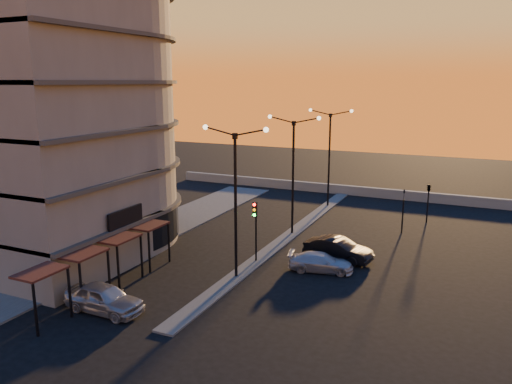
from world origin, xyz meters
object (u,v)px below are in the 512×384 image
object	(u,v)px
car_sedan	(338,249)
traffic_light_main	(255,222)
streetlamp_mid	(293,166)
car_wagon	(321,262)
car_hatchback	(104,298)

from	to	relation	value
car_sedan	traffic_light_main	bearing A→B (deg)	127.31
streetlamp_mid	traffic_light_main	xyz separation A→B (m)	(0.00, -7.13, -2.70)
car_sedan	car_wagon	xyz separation A→B (m)	(-0.45, -2.47, -0.16)
streetlamp_mid	traffic_light_main	size ratio (longest dim) A/B	2.24
car_hatchback	car_wagon	xyz separation A→B (m)	(8.76, 10.43, -0.16)
traffic_light_main	car_sedan	size ratio (longest dim) A/B	0.91
traffic_light_main	car_sedan	bearing A→B (deg)	29.90
traffic_light_main	car_wagon	bearing A→B (deg)	4.81
streetlamp_mid	car_hatchback	size ratio (longest dim) A/B	2.10
car_sedan	car_wagon	world-z (taller)	car_sedan
traffic_light_main	car_wagon	world-z (taller)	traffic_light_main
streetlamp_mid	car_sedan	world-z (taller)	streetlamp_mid
streetlamp_mid	car_wagon	distance (m)	9.52
car_wagon	car_hatchback	bearing A→B (deg)	127.73
car_wagon	traffic_light_main	bearing A→B (deg)	82.57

